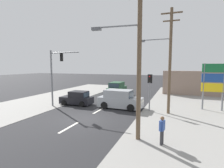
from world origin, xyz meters
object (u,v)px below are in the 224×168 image
at_px(pedestal_signal_right_kerb, 150,86).
at_px(suv_crossing_left, 117,89).
at_px(pedestrian_at_kerb, 162,129).
at_px(hatchback_oncoming_mid, 77,98).
at_px(utility_pole_foreground_right, 137,55).
at_px(traffic_signal_mast, 55,71).
at_px(shopping_plaza_sign, 214,80).
at_px(suv_receding_far, 120,100).
at_px(utility_pole_midground_right, 168,58).

distance_m(pedestal_signal_right_kerb, suv_crossing_left, 10.40).
bearing_deg(suv_crossing_left, pedestrian_at_kerb, -62.71).
bearing_deg(pedestal_signal_right_kerb, hatchback_oncoming_mid, 179.91).
distance_m(utility_pole_foreground_right, hatchback_oncoming_mid, 11.55).
bearing_deg(utility_pole_foreground_right, suv_crossing_left, 112.95).
relative_size(traffic_signal_mast, shopping_plaza_sign, 1.30).
bearing_deg(utility_pole_foreground_right, traffic_signal_mast, 151.95).
height_order(pedestal_signal_right_kerb, shopping_plaza_sign, shopping_plaza_sign).
bearing_deg(suv_receding_far, suv_crossing_left, 110.91).
relative_size(shopping_plaza_sign, hatchback_oncoming_mid, 1.25).
height_order(traffic_signal_mast, suv_receding_far, traffic_signal_mast).
height_order(utility_pole_midground_right, pedestrian_at_kerb, utility_pole_midground_right).
height_order(shopping_plaza_sign, suv_crossing_left, shopping_plaza_sign).
relative_size(utility_pole_foreground_right, suv_receding_far, 2.01).
xyz_separation_m(utility_pole_midground_right, suv_crossing_left, (-7.78, 8.51, -4.16)).
bearing_deg(shopping_plaza_sign, pedestal_signal_right_kerb, -155.91).
xyz_separation_m(utility_pole_foreground_right, utility_pole_midground_right, (1.40, 6.55, 0.07)).
bearing_deg(suv_receding_far, hatchback_oncoming_mid, -178.07).
xyz_separation_m(utility_pole_foreground_right, pedestrian_at_kerb, (1.53, -0.27, -4.05)).
distance_m(utility_pole_midground_right, pedestrian_at_kerb, 7.97).
relative_size(utility_pole_foreground_right, shopping_plaza_sign, 2.01).
relative_size(suv_crossing_left, pedestrian_at_kerb, 2.80).
height_order(traffic_signal_mast, suv_crossing_left, traffic_signal_mast).
bearing_deg(suv_receding_far, pedestrian_at_kerb, -56.38).
relative_size(pedestal_signal_right_kerb, shopping_plaza_sign, 0.77).
xyz_separation_m(traffic_signal_mast, suv_crossing_left, (3.56, 9.77, -2.95)).
distance_m(traffic_signal_mast, pedestrian_at_kerb, 13.07).
bearing_deg(pedestal_signal_right_kerb, utility_pole_midground_right, -8.96).
height_order(suv_crossing_left, hatchback_oncoming_mid, suv_crossing_left).
relative_size(suv_receding_far, hatchback_oncoming_mid, 1.25).
height_order(utility_pole_foreground_right, shopping_plaza_sign, utility_pole_foreground_right).
distance_m(suv_crossing_left, hatchback_oncoming_mid, 8.46).
bearing_deg(shopping_plaza_sign, suv_crossing_left, 154.41).
bearing_deg(shopping_plaza_sign, utility_pole_foreground_right, -120.42).
distance_m(traffic_signal_mast, pedestal_signal_right_kerb, 9.93).
distance_m(pedestal_signal_right_kerb, pedestrian_at_kerb, 7.44).
bearing_deg(utility_pole_midground_right, suv_receding_far, 174.67).
bearing_deg(suv_receding_far, utility_pole_midground_right, -5.33).
xyz_separation_m(hatchback_oncoming_mid, pedestrian_at_kerb, (9.81, -7.09, 0.22)).
distance_m(suv_receding_far, suv_crossing_left, 8.64).
height_order(traffic_signal_mast, pedestal_signal_right_kerb, traffic_signal_mast).
xyz_separation_m(utility_pole_midground_right, hatchback_oncoming_mid, (-9.68, 0.27, -4.34)).
height_order(traffic_signal_mast, pedestrian_at_kerb, traffic_signal_mast).
bearing_deg(traffic_signal_mast, suv_receding_far, 14.33).
height_order(suv_receding_far, pedestrian_at_kerb, suv_receding_far).
relative_size(shopping_plaza_sign, suv_receding_far, 1.00).
bearing_deg(pedestal_signal_right_kerb, pedestrian_at_kerb, -76.03).
height_order(utility_pole_foreground_right, pedestal_signal_right_kerb, utility_pole_foreground_right).
height_order(suv_crossing_left, pedestrian_at_kerb, suv_crossing_left).
xyz_separation_m(suv_receding_far, hatchback_oncoming_mid, (-4.99, -0.17, -0.18)).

